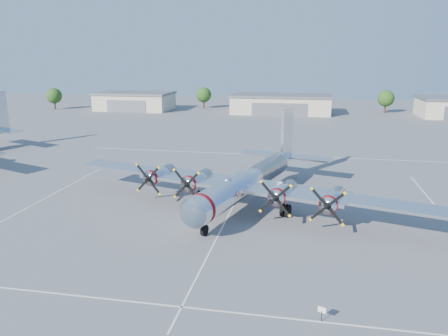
% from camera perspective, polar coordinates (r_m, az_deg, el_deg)
% --- Properties ---
extents(ground, '(260.00, 260.00, 0.00)m').
position_cam_1_polar(ground, '(49.86, 1.51, -4.40)').
color(ground, '#575759').
rests_on(ground, ground).
extents(parking_lines, '(60.00, 50.08, 0.01)m').
position_cam_1_polar(parking_lines, '(48.22, 1.17, -5.05)').
color(parking_lines, silver).
rests_on(parking_lines, ground).
extents(hangar_west, '(22.60, 14.60, 5.40)m').
position_cam_1_polar(hangar_west, '(139.53, -11.54, 8.58)').
color(hangar_west, '#C1B59A').
rests_on(hangar_west, ground).
extents(hangar_center, '(28.60, 14.60, 5.40)m').
position_cam_1_polar(hangar_center, '(129.48, 7.45, 8.32)').
color(hangar_center, '#C1B59A').
rests_on(hangar_center, ground).
extents(tree_far_west, '(4.80, 4.80, 6.64)m').
position_cam_1_polar(tree_far_west, '(147.23, -21.32, 8.78)').
color(tree_far_west, '#382619').
rests_on(tree_far_west, ground).
extents(tree_west, '(4.80, 4.80, 6.64)m').
position_cam_1_polar(tree_west, '(140.93, -2.66, 9.52)').
color(tree_west, '#382619').
rests_on(tree_west, ground).
extents(tree_east, '(4.80, 4.80, 6.64)m').
position_cam_1_polar(tree_east, '(136.99, 20.39, 8.52)').
color(tree_east, '#382619').
rests_on(tree_east, ground).
extents(main_bomber_b29, '(48.77, 39.73, 9.36)m').
position_cam_1_polar(main_bomber_b29, '(49.03, 3.21, -4.75)').
color(main_bomber_b29, silver).
rests_on(main_bomber_b29, ground).
extents(info_placard, '(0.49, 0.25, 1.00)m').
position_cam_1_polar(info_placard, '(29.10, 12.66, -17.80)').
color(info_placard, black).
rests_on(info_placard, ground).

